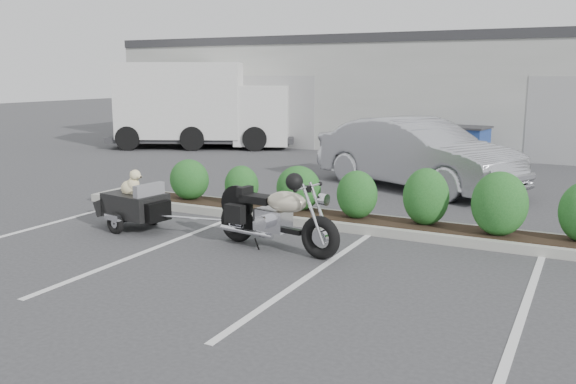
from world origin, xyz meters
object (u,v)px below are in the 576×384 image
at_px(motorcycle, 275,217).
at_px(sedan, 416,154).
at_px(dumpster, 457,145).
at_px(pet_trailer, 135,204).
at_px(delivery_truck, 202,107).

bearing_deg(motorcycle, sedan, 94.19).
height_order(sedan, dumpster, sedan).
bearing_deg(pet_trailer, sedan, 70.29).
xyz_separation_m(motorcycle, dumpster, (0.56, 10.36, 0.07)).
bearing_deg(dumpster, sedan, -82.92).
distance_m(pet_trailer, dumpster, 10.86).
bearing_deg(pet_trailer, dumpster, 81.21).
distance_m(pet_trailer, delivery_truck, 12.14).
distance_m(motorcycle, sedan, 6.05).
relative_size(motorcycle, sedan, 0.45).
height_order(dumpster, delivery_truck, delivery_truck).
relative_size(pet_trailer, delivery_truck, 0.26).
xyz_separation_m(pet_trailer, sedan, (3.30, 5.99, 0.38)).
xyz_separation_m(sedan, dumpster, (0.04, 4.34, -0.25)).
height_order(pet_trailer, dumpster, dumpster).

